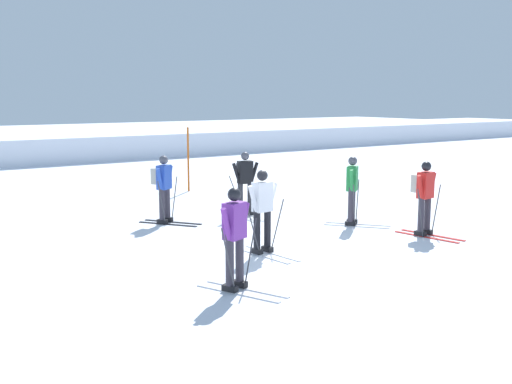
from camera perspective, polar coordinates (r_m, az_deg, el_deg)
ground_plane at (r=12.85m, az=2.32°, el=-5.29°), size 120.00×120.00×0.00m
far_snow_ridge at (r=32.51m, az=-21.22°, el=3.86°), size 80.00×6.51×1.22m
skier_blue at (r=15.36m, az=-8.67°, el=0.60°), size 1.22×1.52×1.71m
skier_green at (r=15.13m, az=9.02°, el=0.31°), size 1.28×1.48×1.71m
skier_white at (r=12.23m, az=0.62°, el=-1.62°), size 1.00×1.63×1.71m
skier_black at (r=16.19m, az=-1.05°, el=1.12°), size 0.99×1.64×1.71m
skier_red at (r=14.36m, az=15.49°, el=-0.21°), size 0.99×1.64×1.71m
skier_purple at (r=9.91m, az=-1.97°, el=-4.14°), size 0.96×1.62×1.71m
trail_marker_pole at (r=20.46m, az=-6.37°, el=3.04°), size 0.06×0.06×2.14m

